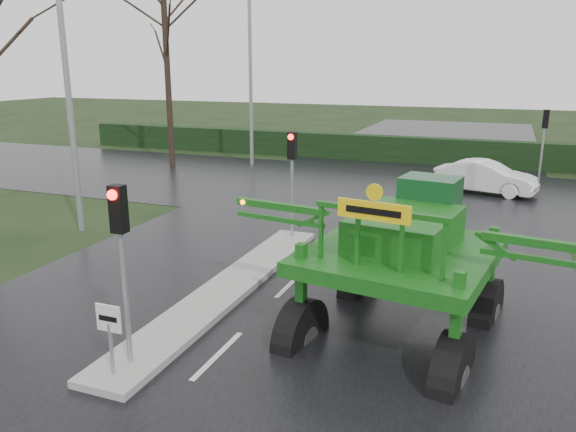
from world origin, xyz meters
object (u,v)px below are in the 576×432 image
(keep_left_sign, at_px, (109,328))
(traffic_signal_near, at_px, (120,237))
(traffic_signal_mid, at_px, (292,162))
(street_light_left_far, at_px, (255,56))
(street_light_left_near, at_px, (72,49))
(traffic_signal_far, at_px, (544,130))
(white_sedan, at_px, (484,193))
(crop_sprayer, at_px, (306,242))

(keep_left_sign, height_order, traffic_signal_near, traffic_signal_near)
(traffic_signal_mid, bearing_deg, keep_left_sign, -90.00)
(traffic_signal_mid, bearing_deg, street_light_left_far, 118.86)
(traffic_signal_mid, xyz_separation_m, street_light_left_far, (-6.89, 12.51, 3.40))
(street_light_left_far, bearing_deg, keep_left_sign, -72.22)
(traffic_signal_mid, height_order, street_light_left_near, street_light_left_near)
(traffic_signal_far, distance_m, white_sedan, 4.51)
(traffic_signal_mid, xyz_separation_m, white_sedan, (5.49, 9.65, -2.59))
(street_light_left_near, distance_m, street_light_left_far, 14.00)
(street_light_left_far, height_order, white_sedan, street_light_left_far)
(traffic_signal_mid, height_order, white_sedan, traffic_signal_mid)
(keep_left_sign, height_order, traffic_signal_mid, traffic_signal_mid)
(traffic_signal_near, distance_m, street_light_left_near, 10.40)
(traffic_signal_mid, bearing_deg, traffic_signal_near, -90.00)
(traffic_signal_near, bearing_deg, traffic_signal_mid, 90.00)
(crop_sprayer, bearing_deg, street_light_left_near, 163.07)
(street_light_left_near, bearing_deg, traffic_signal_far, 43.63)
(traffic_signal_near, relative_size, crop_sprayer, 0.46)
(keep_left_sign, relative_size, street_light_left_near, 0.14)
(traffic_signal_mid, relative_size, traffic_signal_far, 1.00)
(traffic_signal_mid, relative_size, white_sedan, 0.82)
(traffic_signal_near, height_order, traffic_signal_far, same)
(traffic_signal_mid, height_order, crop_sprayer, crop_sprayer)
(crop_sprayer, bearing_deg, traffic_signal_far, 82.87)
(traffic_signal_mid, height_order, traffic_signal_far, same)
(street_light_left_near, bearing_deg, keep_left_sign, -47.41)
(traffic_signal_near, height_order, street_light_left_near, street_light_left_near)
(traffic_signal_mid, distance_m, white_sedan, 11.40)
(traffic_signal_far, height_order, crop_sprayer, crop_sprayer)
(traffic_signal_near, relative_size, traffic_signal_mid, 1.00)
(crop_sprayer, relative_size, white_sedan, 1.80)
(traffic_signal_near, bearing_deg, keep_left_sign, -90.00)
(traffic_signal_far, bearing_deg, white_sedan, 51.11)
(traffic_signal_mid, relative_size, street_light_left_near, 0.35)
(street_light_left_far, relative_size, crop_sprayer, 1.29)
(keep_left_sign, relative_size, traffic_signal_near, 0.38)
(street_light_left_far, bearing_deg, traffic_signal_mid, -61.14)
(traffic_signal_mid, distance_m, crop_sprayer, 6.57)
(traffic_signal_mid, distance_m, street_light_left_near, 7.83)
(traffic_signal_near, xyz_separation_m, crop_sprayer, (2.60, 2.49, -0.53))
(crop_sprayer, bearing_deg, white_sedan, 88.10)
(traffic_signal_mid, relative_size, street_light_left_far, 0.35)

